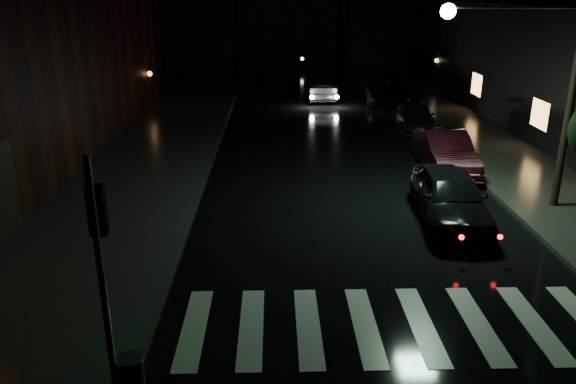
{
  "coord_description": "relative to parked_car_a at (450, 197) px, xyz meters",
  "views": [
    {
      "loc": [
        0.52,
        -9.63,
        6.69
      ],
      "look_at": [
        0.87,
        4.42,
        1.6
      ],
      "focal_mm": 35.0,
      "sensor_mm": 36.0,
      "label": 1
    }
  ],
  "objects": [
    {
      "name": "sidewalk_left",
      "position": [
        -10.8,
        7.94,
        -0.73
      ],
      "size": [
        6.0,
        44.0,
        0.15
      ],
      "primitive_type": "cube",
      "color": "#282826",
      "rests_on": "ground"
    },
    {
      "name": "signal_pole_corner",
      "position": [
        -7.94,
        -7.52,
        0.73
      ],
      "size": [
        0.68,
        0.61,
        4.2
      ],
      "color": "slate",
      "rests_on": "ground"
    },
    {
      "name": "oncoming_car",
      "position": [
        -2.3,
        20.32,
        -0.0
      ],
      "size": [
        1.75,
        4.91,
        1.61
      ],
      "primitive_type": "imported",
      "rotation": [
        0.0,
        0.0,
        3.15
      ],
      "color": "black",
      "rests_on": "ground"
    },
    {
      "name": "ground",
      "position": [
        -5.8,
        -6.06,
        -0.81
      ],
      "size": [
        120.0,
        120.0,
        0.0
      ],
      "primitive_type": "plane",
      "color": "black",
      "rests_on": "ground"
    },
    {
      "name": "utility_pole",
      "position": [
        3.03,
        0.94,
        3.79
      ],
      "size": [
        4.92,
        0.44,
        8.0
      ],
      "color": "black",
      "rests_on": "ground"
    },
    {
      "name": "building_far_right",
      "position": [
        8.2,
        38.94,
        2.69
      ],
      "size": [
        14.0,
        10.0,
        7.0
      ],
      "primitive_type": "cube",
      "color": "black",
      "rests_on": "ground"
    },
    {
      "name": "parked_car_b",
      "position": [
        1.32,
        5.04,
        -0.03
      ],
      "size": [
        1.76,
        4.75,
        1.55
      ],
      "primitive_type": "imported",
      "rotation": [
        0.0,
        0.0,
        -0.02
      ],
      "color": "black",
      "rests_on": "ground"
    },
    {
      "name": "parked_car_a",
      "position": [
        0.0,
        0.0,
        0.0
      ],
      "size": [
        2.24,
        4.86,
        1.61
      ],
      "primitive_type": "imported",
      "rotation": [
        0.0,
        0.0,
        -0.07
      ],
      "color": "black",
      "rests_on": "ground"
    },
    {
      "name": "building_far_left",
      "position": [
        -15.8,
        38.94,
        3.19
      ],
      "size": [
        14.0,
        10.0,
        8.0
      ],
      "primitive_type": "cube",
      "color": "black",
      "rests_on": "ground"
    },
    {
      "name": "parked_car_c",
      "position": [
        1.8,
        12.01,
        -0.17
      ],
      "size": [
        1.99,
        4.46,
        1.27
      ],
      "primitive_type": "imported",
      "rotation": [
        0.0,
        0.0,
        -0.05
      ],
      "color": "black",
      "rests_on": "ground"
    },
    {
      "name": "parked_car_d",
      "position": [
        1.7,
        19.24,
        -0.03
      ],
      "size": [
        2.85,
        5.74,
        1.56
      ],
      "primitive_type": "imported",
      "rotation": [
        0.0,
        0.0,
        -0.05
      ],
      "color": "black",
      "rests_on": "ground"
    },
    {
      "name": "crosswalk",
      "position": [
        -2.8,
        -5.56,
        -0.8
      ],
      "size": [
        9.0,
        3.0,
        0.01
      ],
      "primitive_type": "cube",
      "color": "beige",
      "rests_on": "ground"
    },
    {
      "name": "sidewalk_right",
      "position": [
        4.2,
        7.94,
        -0.73
      ],
      "size": [
        4.0,
        44.0,
        0.15
      ],
      "primitive_type": "cube",
      "color": "#282826",
      "rests_on": "ground"
    }
  ]
}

